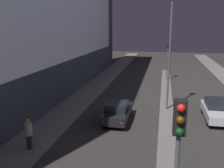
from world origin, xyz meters
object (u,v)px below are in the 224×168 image
(pedestrian_on_left_sidewalk, at_px, (29,133))
(car_right_lane, at_px, (216,110))
(street_lamp, at_px, (171,26))
(traffic_light_mid, at_px, (167,51))
(car_left_lane, at_px, (117,112))
(traffic_light_near, at_px, (178,152))

(pedestrian_on_left_sidewalk, bearing_deg, car_right_lane, 33.04)
(street_lamp, relative_size, car_right_lane, 2.16)
(traffic_light_mid, relative_size, street_lamp, 0.54)
(traffic_light_mid, distance_m, pedestrian_on_left_sidewalk, 22.20)
(car_left_lane, bearing_deg, pedestrian_on_left_sidewalk, -126.54)
(traffic_light_mid, height_order, car_right_lane, traffic_light_mid)
(street_lamp, bearing_deg, pedestrian_on_left_sidewalk, -131.59)
(street_lamp, bearing_deg, traffic_light_near, -90.00)
(car_right_lane, bearing_deg, street_lamp, 160.46)
(traffic_light_mid, height_order, street_lamp, street_lamp)
(traffic_light_near, bearing_deg, car_left_lane, 107.96)
(car_left_lane, bearing_deg, car_right_lane, 14.69)
(car_left_lane, height_order, pedestrian_on_left_sidewalk, pedestrian_on_left_sidewalk)
(traffic_light_mid, xyz_separation_m, street_lamp, (0.00, -12.06, 3.13))
(car_left_lane, relative_size, car_right_lane, 0.94)
(traffic_light_mid, distance_m, car_left_lane, 15.96)
(traffic_light_near, distance_m, street_lamp, 14.68)
(traffic_light_near, xyz_separation_m, car_left_lane, (-3.62, 11.16, -3.05))
(pedestrian_on_left_sidewalk, bearing_deg, car_left_lane, 53.46)
(traffic_light_mid, xyz_separation_m, pedestrian_on_left_sidewalk, (-7.64, -20.67, -2.73))
(traffic_light_near, bearing_deg, street_lamp, 90.00)
(traffic_light_near, height_order, pedestrian_on_left_sidewalk, traffic_light_near)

